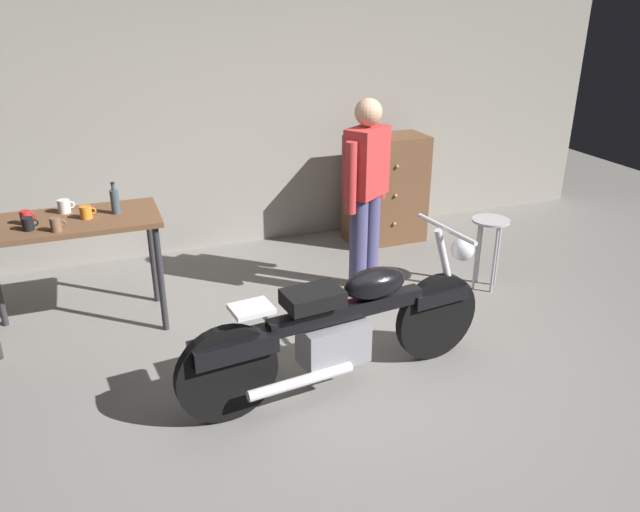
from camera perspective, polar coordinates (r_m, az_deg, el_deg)
The scene contains 13 objects.
ground_plane at distance 4.30m, azimuth 4.03°, elevation -11.39°, with size 12.00×12.00×0.00m, color gray.
back_wall at distance 6.24m, azimuth -6.68°, elevation 14.94°, with size 8.00×0.12×3.10m, color gray.
workbench at distance 4.93m, azimuth -22.03°, elevation 1.92°, with size 1.30×0.64×0.90m.
motorcycle at distance 4.02m, azimuth 2.12°, elevation -6.39°, with size 2.18×0.64×1.00m.
person_standing at distance 5.15m, azimuth 4.26°, elevation 6.10°, with size 0.49×0.40×1.67m.
shop_stool at distance 5.54m, azimuth 15.30°, elevation 1.90°, with size 0.32×0.32×0.64m.
wooden_dresser at distance 6.45m, azimuth 6.03°, elevation 6.11°, with size 0.80×0.47×1.10m.
mug_brown_stoneware at distance 4.66m, azimuth -23.12°, elevation 2.69°, with size 0.11×0.07×0.10m.
mug_black_matte at distance 4.76m, azimuth -25.26°, elevation 2.69°, with size 0.11×0.08×0.09m.
mug_red_diner at distance 4.89m, azimuth -25.43°, elevation 3.22°, with size 0.11×0.07×0.10m.
mug_orange_travel at distance 4.85m, azimuth -20.72°, elevation 3.79°, with size 0.12×0.09×0.09m.
mug_white_ceramic at distance 5.03m, azimuth -22.47°, elevation 4.26°, with size 0.12×0.09×0.10m.
bottle at distance 4.87m, azimuth -18.35°, elevation 4.83°, with size 0.06×0.06×0.24m.
Camera 1 is at (-1.53, -3.19, 2.44)m, focal length 34.78 mm.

